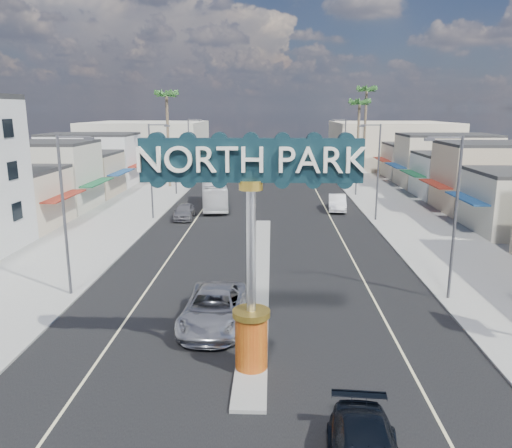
# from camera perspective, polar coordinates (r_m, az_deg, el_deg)

# --- Properties ---
(ground) EXTENTS (160.00, 160.00, 0.00)m
(ground) POSITION_cam_1_polar(r_m,az_deg,el_deg) (47.50, 0.86, 0.46)
(ground) COLOR gray
(ground) RESTS_ON ground
(road) EXTENTS (20.00, 120.00, 0.01)m
(road) POSITION_cam_1_polar(r_m,az_deg,el_deg) (47.50, 0.86, 0.47)
(road) COLOR black
(road) RESTS_ON ground
(median_island) EXTENTS (1.30, 30.00, 0.16)m
(median_island) POSITION_cam_1_polar(r_m,az_deg,el_deg) (32.05, 0.36, -5.65)
(median_island) COLOR gray
(median_island) RESTS_ON ground
(sidewalk_left) EXTENTS (8.00, 120.00, 0.12)m
(sidewalk_left) POSITION_cam_1_polar(r_m,az_deg,el_deg) (49.73, -15.49, 0.63)
(sidewalk_left) COLOR gray
(sidewalk_left) RESTS_ON ground
(sidewalk_right) EXTENTS (8.00, 120.00, 0.12)m
(sidewalk_right) POSITION_cam_1_polar(r_m,az_deg,el_deg) (49.29, 17.36, 0.40)
(sidewalk_right) COLOR gray
(sidewalk_right) RESTS_ON ground
(storefront_row_left) EXTENTS (12.00, 42.00, 6.00)m
(storefront_row_left) POSITION_cam_1_polar(r_m,az_deg,el_deg) (64.73, -20.78, 5.69)
(storefront_row_left) COLOR beige
(storefront_row_left) RESTS_ON ground
(storefront_row_right) EXTENTS (12.00, 42.00, 6.00)m
(storefront_row_right) POSITION_cam_1_polar(r_m,az_deg,el_deg) (64.15, 23.16, 5.43)
(storefront_row_right) COLOR #B7B29E
(storefront_row_right) RESTS_ON ground
(backdrop_far_left) EXTENTS (20.00, 20.00, 8.00)m
(backdrop_far_left) POSITION_cam_1_polar(r_m,az_deg,el_deg) (94.36, -12.28, 8.91)
(backdrop_far_left) COLOR #B7B29E
(backdrop_far_left) RESTS_ON ground
(backdrop_far_right) EXTENTS (20.00, 20.00, 8.00)m
(backdrop_far_right) POSITION_cam_1_polar(r_m,az_deg,el_deg) (94.00, 15.07, 8.74)
(backdrop_far_right) COLOR beige
(backdrop_far_right) RESTS_ON ground
(gateway_sign) EXTENTS (8.20, 1.50, 9.15)m
(gateway_sign) POSITION_cam_1_polar(r_m,az_deg,el_deg) (18.87, -0.57, -0.53)
(gateway_sign) COLOR #B1270D
(gateway_sign) RESTS_ON median_island
(traffic_signal_left) EXTENTS (5.09, 0.45, 6.00)m
(traffic_signal_left) POSITION_cam_1_polar(r_m,az_deg,el_deg) (61.46, -7.55, 7.27)
(traffic_signal_left) COLOR #47474C
(traffic_signal_left) RESTS_ON ground
(traffic_signal_right) EXTENTS (5.09, 0.45, 6.00)m
(traffic_signal_right) POSITION_cam_1_polar(r_m,az_deg,el_deg) (61.23, 9.80, 7.17)
(traffic_signal_right) COLOR #47474C
(traffic_signal_right) RESTS_ON ground
(streetlight_l_near) EXTENTS (2.03, 0.22, 9.00)m
(streetlight_l_near) POSITION_cam_1_polar(r_m,az_deg,el_deg) (29.12, -20.85, 1.72)
(streetlight_l_near) COLOR #47474C
(streetlight_l_near) RESTS_ON ground
(streetlight_l_mid) EXTENTS (2.03, 0.22, 9.00)m
(streetlight_l_mid) POSITION_cam_1_polar(r_m,az_deg,el_deg) (47.98, -11.76, 6.46)
(streetlight_l_mid) COLOR #47474C
(streetlight_l_mid) RESTS_ON ground
(streetlight_l_far) EXTENTS (2.03, 0.22, 9.00)m
(streetlight_l_far) POSITION_cam_1_polar(r_m,az_deg,el_deg) (69.46, -7.53, 8.58)
(streetlight_l_far) COLOR #47474C
(streetlight_l_far) RESTS_ON ground
(streetlight_r_near) EXTENTS (2.03, 0.22, 9.00)m
(streetlight_r_near) POSITION_cam_1_polar(r_m,az_deg,el_deg) (28.56, 21.58, 1.45)
(streetlight_r_near) COLOR #47474C
(streetlight_r_near) RESTS_ON ground
(streetlight_r_mid) EXTENTS (2.03, 0.22, 9.00)m
(streetlight_r_mid) POSITION_cam_1_polar(r_m,az_deg,el_deg) (47.64, 13.61, 6.32)
(streetlight_r_mid) COLOR #47474C
(streetlight_r_mid) RESTS_ON ground
(streetlight_r_far) EXTENTS (2.03, 0.22, 9.00)m
(streetlight_r_far) POSITION_cam_1_polar(r_m,az_deg,el_deg) (69.23, 9.97, 8.48)
(streetlight_r_far) COLOR #47474C
(streetlight_r_far) RESTS_ON ground
(palm_left_far) EXTENTS (2.60, 2.60, 13.10)m
(palm_left_far) POSITION_cam_1_polar(r_m,az_deg,el_deg) (67.77, -10.18, 13.83)
(palm_left_far) COLOR brown
(palm_left_far) RESTS_ON ground
(palm_right_mid) EXTENTS (2.60, 2.60, 12.10)m
(palm_right_mid) POSITION_cam_1_polar(r_m,az_deg,el_deg) (73.37, 11.74, 12.99)
(palm_right_mid) COLOR brown
(palm_right_mid) RESTS_ON ground
(palm_right_far) EXTENTS (2.60, 2.60, 14.10)m
(palm_right_far) POSITION_cam_1_polar(r_m,az_deg,el_deg) (79.65, 12.52, 14.22)
(palm_right_far) COLOR brown
(palm_right_far) RESTS_ON ground
(suv_left) EXTENTS (3.15, 6.43, 1.76)m
(suv_left) POSITION_cam_1_polar(r_m,az_deg,el_deg) (24.69, -4.83, -9.58)
(suv_left) COLOR #AEAEB3
(suv_left) RESTS_ON ground
(car_parked_left) EXTENTS (1.99, 4.50, 1.50)m
(car_parked_left) POSITION_cam_1_polar(r_m,az_deg,el_deg) (48.27, -8.21, 1.45)
(car_parked_left) COLOR slate
(car_parked_left) RESTS_ON ground
(car_parked_right) EXTENTS (2.19, 5.14, 1.65)m
(car_parked_right) POSITION_cam_1_polar(r_m,az_deg,el_deg) (52.52, 9.25, 2.43)
(car_parked_right) COLOR white
(car_parked_right) RESTS_ON ground
(city_bus) EXTENTS (3.91, 10.82, 2.95)m
(city_bus) POSITION_cam_1_polar(r_m,az_deg,el_deg) (53.83, -4.81, 3.52)
(city_bus) COLOR silver
(city_bus) RESTS_ON ground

